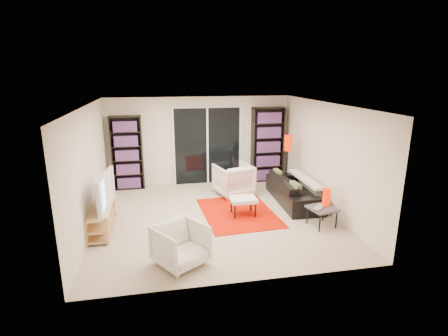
{
  "coord_description": "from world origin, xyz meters",
  "views": [
    {
      "loc": [
        -1.15,
        -6.94,
        3.02
      ],
      "look_at": [
        0.25,
        0.3,
        1.0
      ],
      "focal_mm": 28.0,
      "sensor_mm": 36.0,
      "label": 1
    }
  ],
  "objects_px": {
    "tv_stand": "(101,219)",
    "sofa": "(294,190)",
    "bookshelf_left": "(127,153)",
    "bookshelf_right": "(268,145)",
    "armchair_front": "(181,245)",
    "floor_lamp": "(288,148)",
    "armchair_back": "(233,179)",
    "side_table": "(322,209)",
    "ottoman": "(243,200)"
  },
  "relations": [
    {
      "from": "sofa",
      "to": "floor_lamp",
      "type": "xyz_separation_m",
      "value": [
        0.13,
        0.85,
        0.83
      ]
    },
    {
      "from": "bookshelf_left",
      "to": "bookshelf_right",
      "type": "xyz_separation_m",
      "value": [
        3.85,
        -0.0,
        0.07
      ]
    },
    {
      "from": "tv_stand",
      "to": "ottoman",
      "type": "distance_m",
      "value": 2.94
    },
    {
      "from": "sofa",
      "to": "armchair_front",
      "type": "xyz_separation_m",
      "value": [
        -2.88,
        -2.34,
        0.04
      ]
    },
    {
      "from": "bookshelf_left",
      "to": "armchair_front",
      "type": "height_order",
      "value": "bookshelf_left"
    },
    {
      "from": "side_table",
      "to": "ottoman",
      "type": "bearing_deg",
      "value": 148.84
    },
    {
      "from": "bookshelf_right",
      "to": "armchair_back",
      "type": "relative_size",
      "value": 2.42
    },
    {
      "from": "bookshelf_right",
      "to": "tv_stand",
      "type": "relative_size",
      "value": 1.61
    },
    {
      "from": "sofa",
      "to": "ottoman",
      "type": "distance_m",
      "value": 1.5
    },
    {
      "from": "ottoman",
      "to": "bookshelf_right",
      "type": "bearing_deg",
      "value": 61.35
    },
    {
      "from": "bookshelf_left",
      "to": "sofa",
      "type": "distance_m",
      "value": 4.4
    },
    {
      "from": "armchair_back",
      "to": "side_table",
      "type": "relative_size",
      "value": 1.45
    },
    {
      "from": "bookshelf_left",
      "to": "floor_lamp",
      "type": "height_order",
      "value": "bookshelf_left"
    },
    {
      "from": "side_table",
      "to": "sofa",
      "type": "bearing_deg",
      "value": 91.32
    },
    {
      "from": "armchair_front",
      "to": "side_table",
      "type": "bearing_deg",
      "value": -15.26
    },
    {
      "from": "bookshelf_right",
      "to": "floor_lamp",
      "type": "relative_size",
      "value": 1.42
    },
    {
      "from": "ottoman",
      "to": "floor_lamp",
      "type": "xyz_separation_m",
      "value": [
        1.52,
        1.4,
        0.79
      ]
    },
    {
      "from": "sofa",
      "to": "side_table",
      "type": "distance_m",
      "value": 1.41
    },
    {
      "from": "tv_stand",
      "to": "ottoman",
      "type": "height_order",
      "value": "tv_stand"
    },
    {
      "from": "sofa",
      "to": "floor_lamp",
      "type": "bearing_deg",
      "value": -6.27
    },
    {
      "from": "side_table",
      "to": "floor_lamp",
      "type": "relative_size",
      "value": 0.41
    },
    {
      "from": "bookshelf_right",
      "to": "ottoman",
      "type": "height_order",
      "value": "bookshelf_right"
    },
    {
      "from": "armchair_back",
      "to": "floor_lamp",
      "type": "xyz_separation_m",
      "value": [
        1.44,
        0.04,
        0.74
      ]
    },
    {
      "from": "bookshelf_left",
      "to": "bookshelf_right",
      "type": "height_order",
      "value": "bookshelf_right"
    },
    {
      "from": "tv_stand",
      "to": "ottoman",
      "type": "bearing_deg",
      "value": 5.24
    },
    {
      "from": "bookshelf_right",
      "to": "ottoman",
      "type": "relative_size",
      "value": 3.7
    },
    {
      "from": "tv_stand",
      "to": "sofa",
      "type": "distance_m",
      "value": 4.39
    },
    {
      "from": "side_table",
      "to": "bookshelf_right",
      "type": "bearing_deg",
      "value": 92.46
    },
    {
      "from": "tv_stand",
      "to": "armchair_front",
      "type": "bearing_deg",
      "value": -46.65
    },
    {
      "from": "tv_stand",
      "to": "ottoman",
      "type": "relative_size",
      "value": 2.29
    },
    {
      "from": "bookshelf_right",
      "to": "armchair_back",
      "type": "xyz_separation_m",
      "value": [
        -1.21,
        -1.0,
        -0.65
      ]
    },
    {
      "from": "tv_stand",
      "to": "armchair_back",
      "type": "relative_size",
      "value": 1.5
    },
    {
      "from": "tv_stand",
      "to": "armchair_front",
      "type": "height_order",
      "value": "armchair_front"
    },
    {
      "from": "bookshelf_right",
      "to": "side_table",
      "type": "bearing_deg",
      "value": -87.54
    },
    {
      "from": "ottoman",
      "to": "floor_lamp",
      "type": "bearing_deg",
      "value": 42.64
    },
    {
      "from": "tv_stand",
      "to": "armchair_front",
      "type": "relative_size",
      "value": 1.73
    },
    {
      "from": "armchair_back",
      "to": "armchair_front",
      "type": "distance_m",
      "value": 3.51
    },
    {
      "from": "bookshelf_left",
      "to": "bookshelf_right",
      "type": "bearing_deg",
      "value": -0.0
    },
    {
      "from": "bookshelf_left",
      "to": "bookshelf_right",
      "type": "relative_size",
      "value": 0.93
    },
    {
      "from": "tv_stand",
      "to": "armchair_back",
      "type": "xyz_separation_m",
      "value": [
        3.01,
        1.62,
        0.13
      ]
    },
    {
      "from": "bookshelf_left",
      "to": "tv_stand",
      "type": "height_order",
      "value": "bookshelf_left"
    },
    {
      "from": "bookshelf_left",
      "to": "side_table",
      "type": "height_order",
      "value": "bookshelf_left"
    },
    {
      "from": "tv_stand",
      "to": "floor_lamp",
      "type": "relative_size",
      "value": 0.88
    },
    {
      "from": "armchair_front",
      "to": "ottoman",
      "type": "relative_size",
      "value": 1.33
    },
    {
      "from": "armchair_front",
      "to": "sofa",
      "type": "bearing_deg",
      "value": 6.08
    },
    {
      "from": "bookshelf_left",
      "to": "side_table",
      "type": "distance_m",
      "value": 5.16
    },
    {
      "from": "bookshelf_right",
      "to": "armchair_front",
      "type": "height_order",
      "value": "bookshelf_right"
    },
    {
      "from": "bookshelf_right",
      "to": "sofa",
      "type": "relative_size",
      "value": 1.01
    },
    {
      "from": "sofa",
      "to": "armchair_front",
      "type": "distance_m",
      "value": 3.71
    },
    {
      "from": "armchair_front",
      "to": "floor_lamp",
      "type": "relative_size",
      "value": 0.51
    }
  ]
}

